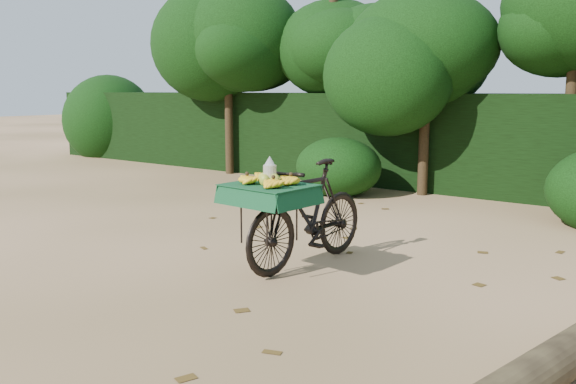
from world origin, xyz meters
The scene contains 7 objects.
ground centered at (0.00, 0.00, 0.00)m, with size 80.00×80.00×0.00m, color tan.
vendor_bicycle centered at (-0.85, 0.32, 0.58)m, with size 0.85×1.92×1.14m.
fallen_log centered at (1.92, -1.21, 0.14)m, with size 0.29×0.29×3.95m, color brown.
hedge_backdrop centered at (0.00, 6.30, 0.90)m, with size 26.00×1.80×1.80m, color black.
tree_row centered at (-0.65, 5.50, 2.00)m, with size 14.50×2.00×4.00m, color black, non-canonical shape.
bush_clumps centered at (0.50, 4.30, 0.45)m, with size 8.80×1.70×0.90m, color black, non-canonical shape.
leaf_litter centered at (0.00, 0.65, 0.01)m, with size 7.00×7.30×0.01m, color #503915, non-canonical shape.
Camera 1 is at (2.83, -4.83, 1.86)m, focal length 38.00 mm.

